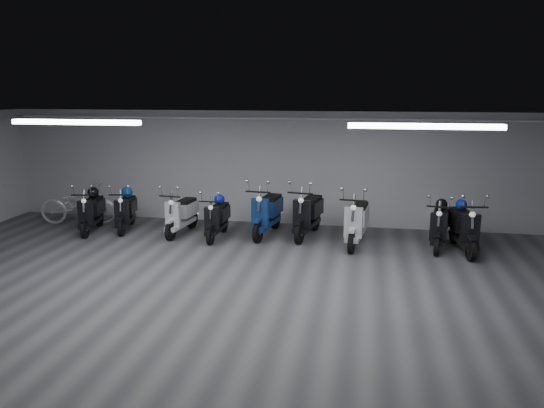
% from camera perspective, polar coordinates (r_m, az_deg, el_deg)
% --- Properties ---
extents(floor, '(14.00, 10.00, 0.01)m').
position_cam_1_polar(floor, '(8.55, -4.87, -10.46)').
color(floor, '#3E3E41').
rests_on(floor, ground).
extents(ceiling, '(14.00, 10.00, 0.01)m').
position_cam_1_polar(ceiling, '(7.89, -5.25, 8.70)').
color(ceiling, gray).
rests_on(ceiling, ground).
extents(back_wall, '(14.00, 0.01, 2.80)m').
position_cam_1_polar(back_wall, '(12.91, 0.74, 3.93)').
color(back_wall, '#B0B0B3').
rests_on(back_wall, ground).
extents(front_wall, '(14.00, 0.01, 2.80)m').
position_cam_1_polar(front_wall, '(3.84, -26.08, -18.90)').
color(front_wall, '#B0B0B3').
rests_on(front_wall, ground).
extents(fluor_strip_left, '(2.40, 0.18, 0.08)m').
position_cam_1_polar(fluor_strip_left, '(10.00, -20.66, 8.37)').
color(fluor_strip_left, white).
rests_on(fluor_strip_left, ceiling).
extents(fluor_strip_right, '(2.40, 0.18, 0.08)m').
position_cam_1_polar(fluor_strip_right, '(8.66, 16.36, 8.15)').
color(fluor_strip_right, white).
rests_on(fluor_strip_right, ceiling).
extents(conduit, '(13.60, 0.05, 0.05)m').
position_cam_1_polar(conduit, '(12.70, 0.69, 9.32)').
color(conduit, white).
rests_on(conduit, back_wall).
extents(scooter_0, '(0.89, 1.74, 1.24)m').
position_cam_1_polar(scooter_0, '(12.96, -19.17, -0.24)').
color(scooter_0, black).
rests_on(scooter_0, floor).
extents(scooter_1, '(0.88, 1.69, 1.20)m').
position_cam_1_polar(scooter_1, '(12.89, -15.72, -0.17)').
color(scooter_1, black).
rests_on(scooter_1, floor).
extents(scooter_2, '(0.74, 1.73, 1.25)m').
position_cam_1_polar(scooter_2, '(12.24, -9.90, -0.44)').
color(scooter_2, silver).
rests_on(scooter_2, floor).
extents(scooter_3, '(0.55, 1.60, 1.18)m').
position_cam_1_polar(scooter_3, '(11.80, -6.03, -0.95)').
color(scooter_3, black).
rests_on(scooter_3, floor).
extents(scooter_4, '(0.89, 1.96, 1.41)m').
position_cam_1_polar(scooter_4, '(11.94, -0.55, -0.17)').
color(scooter_4, navy).
rests_on(scooter_4, floor).
extents(scooter_5, '(0.96, 1.97, 1.40)m').
position_cam_1_polar(scooter_5, '(11.85, 3.96, -0.32)').
color(scooter_5, black).
rests_on(scooter_5, floor).
extents(scooter_6, '(0.87, 1.93, 1.39)m').
position_cam_1_polar(scooter_6, '(11.32, 9.28, -1.10)').
color(scooter_6, '#BBBABF').
rests_on(scooter_6, floor).
extents(scooter_7, '(0.87, 1.76, 1.26)m').
position_cam_1_polar(scooter_7, '(11.55, 17.89, -1.61)').
color(scooter_7, black).
rests_on(scooter_7, floor).
extents(scooter_8, '(0.79, 1.86, 1.34)m').
position_cam_1_polar(scooter_8, '(11.44, 20.23, -1.69)').
color(scooter_8, black).
rests_on(scooter_8, floor).
extents(bicycle, '(1.96, 1.00, 1.21)m').
position_cam_1_polar(bicycle, '(13.85, -20.43, 0.38)').
color(bicycle, silver).
rests_on(bicycle, floor).
extents(helmet_0, '(0.27, 0.27, 0.27)m').
position_cam_1_polar(helmet_0, '(13.12, -18.96, 1.19)').
color(helmet_0, black).
rests_on(helmet_0, scooter_0).
extents(helmet_1, '(0.25, 0.25, 0.25)m').
position_cam_1_polar(helmet_1, '(11.71, 18.05, -0.05)').
color(helmet_1, black).
rests_on(helmet_1, scooter_7).
extents(helmet_2, '(0.23, 0.23, 0.23)m').
position_cam_1_polar(helmet_2, '(11.61, 20.00, -0.06)').
color(helmet_2, '#0D2393').
rests_on(helmet_2, scooter_8).
extents(helmet_3, '(0.28, 0.28, 0.28)m').
position_cam_1_polar(helmet_3, '(13.05, -15.57, 1.25)').
color(helmet_3, navy).
rests_on(helmet_3, scooter_1).
extents(helmet_4, '(0.24, 0.24, 0.24)m').
position_cam_1_polar(helmet_4, '(11.95, -5.75, 0.51)').
color(helmet_4, '#0E1B9E').
rests_on(helmet_4, scooter_3).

